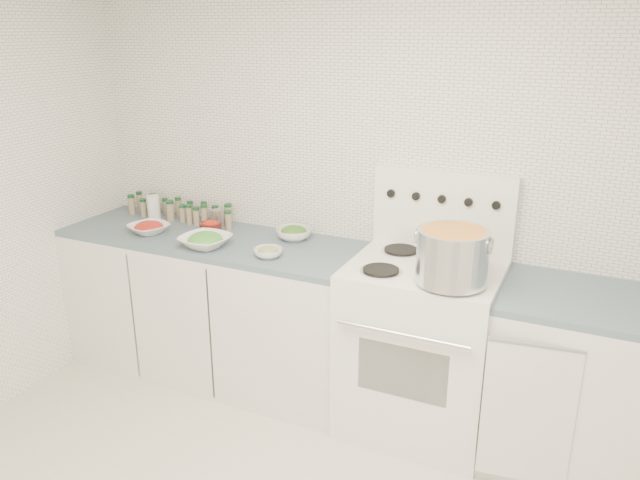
{
  "coord_description": "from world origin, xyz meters",
  "views": [
    {
      "loc": [
        1.23,
        -1.7,
        2.09
      ],
      "look_at": [
        -0.09,
        1.14,
        1.0
      ],
      "focal_mm": 35.0,
      "sensor_mm": 36.0,
      "label": 1
    }
  ],
  "objects_px": {
    "stock_pot": "(452,254)",
    "bowl_snowpea": "(205,240)",
    "bowl_tomato": "(149,228)",
    "stove": "(421,342)"
  },
  "relations": [
    {
      "from": "stove",
      "to": "bowl_snowpea",
      "type": "bearing_deg",
      "value": -172.61
    },
    {
      "from": "bowl_tomato",
      "to": "bowl_snowpea",
      "type": "height_order",
      "value": "bowl_snowpea"
    },
    {
      "from": "bowl_snowpea",
      "to": "bowl_tomato",
      "type": "bearing_deg",
      "value": 171.79
    },
    {
      "from": "stove",
      "to": "bowl_tomato",
      "type": "relative_size",
      "value": 4.75
    },
    {
      "from": "stock_pot",
      "to": "bowl_snowpea",
      "type": "relative_size",
      "value": 1.2
    },
    {
      "from": "stove",
      "to": "stock_pot",
      "type": "xyz_separation_m",
      "value": [
        0.17,
        -0.19,
        0.59
      ]
    },
    {
      "from": "stove",
      "to": "bowl_snowpea",
      "type": "distance_m",
      "value": 1.32
    },
    {
      "from": "bowl_tomato",
      "to": "stove",
      "type": "bearing_deg",
      "value": 3.2
    },
    {
      "from": "stove",
      "to": "bowl_snowpea",
      "type": "height_order",
      "value": "stove"
    },
    {
      "from": "stock_pot",
      "to": "bowl_tomato",
      "type": "distance_m",
      "value": 1.86
    }
  ]
}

